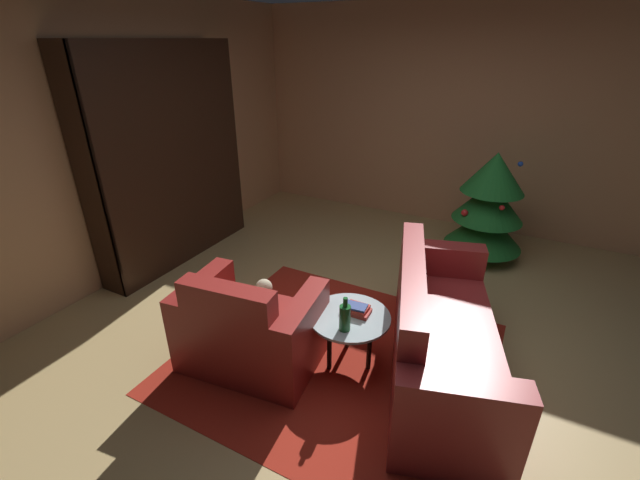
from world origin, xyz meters
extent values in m
plane|color=tan|center=(0.00, 0.00, 0.00)|extent=(6.72, 6.72, 0.00)
cube|color=tan|center=(0.00, 2.83, 1.34)|extent=(5.51, 0.06, 2.68)
cube|color=tan|center=(-2.73, 0.00, 1.34)|extent=(0.06, 5.72, 2.68)
cube|color=#A42518|center=(-0.18, -0.33, 0.00)|extent=(2.28, 2.07, 0.01)
cube|color=black|center=(-2.35, 0.42, 1.13)|extent=(0.03, 1.87, 2.25)
cube|color=black|center=(-2.51, 1.35, 1.13)|extent=(0.34, 0.02, 2.25)
cube|color=black|center=(-2.51, -0.50, 1.13)|extent=(0.34, 0.03, 2.25)
cube|color=black|center=(-2.51, 0.42, 0.01)|extent=(0.31, 1.82, 0.03)
cube|color=black|center=(-2.51, 0.42, 0.46)|extent=(0.31, 1.82, 0.03)
cube|color=black|center=(-2.51, 0.42, 0.90)|extent=(0.31, 1.82, 0.02)
cube|color=black|center=(-2.51, 0.42, 1.35)|extent=(0.31, 1.82, 0.02)
cube|color=black|center=(-2.51, 0.42, 1.80)|extent=(0.31, 1.82, 0.02)
cube|color=black|center=(-2.51, 0.42, 2.24)|extent=(0.31, 1.82, 0.03)
cube|color=black|center=(-2.63, 0.42, 0.83)|extent=(0.05, 1.14, 0.71)
cube|color=black|center=(-2.61, 0.42, 0.83)|extent=(0.03, 1.17, 0.74)
cube|color=#20537E|center=(-2.58, 1.28, 0.18)|extent=(0.17, 0.04, 0.31)
cube|color=#ABA38C|center=(-2.55, 1.24, 0.20)|extent=(0.23, 0.03, 0.35)
cube|color=#5A2525|center=(-2.56, 1.20, 0.17)|extent=(0.22, 0.04, 0.29)
cube|color=tan|center=(-2.58, 1.16, 0.20)|extent=(0.17, 0.03, 0.34)
cube|color=#472D35|center=(-2.54, 1.13, 0.19)|extent=(0.25, 0.03, 0.34)
cube|color=purple|center=(-2.56, 1.26, 1.48)|extent=(0.21, 0.05, 0.24)
cube|color=navy|center=(-2.57, 1.21, 1.52)|extent=(0.20, 0.03, 0.31)
cube|color=#2C8434|center=(-2.58, 1.17, 1.49)|extent=(0.18, 0.04, 0.26)
cube|color=tan|center=(-2.56, 1.13, 1.48)|extent=(0.21, 0.03, 0.24)
cube|color=#473E1A|center=(-2.55, 1.09, 1.54)|extent=(0.23, 0.03, 0.35)
cube|color=teal|center=(-2.54, 1.05, 1.49)|extent=(0.24, 0.04, 0.25)
cube|color=#B3A099|center=(-2.59, 1.31, 1.99)|extent=(0.16, 0.03, 0.35)
cube|color=#2C7135|center=(-2.57, 1.25, 1.94)|extent=(0.18, 0.05, 0.26)
cube|color=#B32B1F|center=(-2.58, 1.21, 1.96)|extent=(0.17, 0.03, 0.30)
cube|color=#8B4596|center=(-2.58, 1.17, 1.98)|extent=(0.17, 0.04, 0.34)
cube|color=#357445|center=(-2.56, 1.12, 1.97)|extent=(0.22, 0.04, 0.33)
cube|color=red|center=(-2.59, 1.08, 1.99)|extent=(0.16, 0.03, 0.36)
cube|color=#2D7033|center=(-2.56, 1.04, 1.97)|extent=(0.22, 0.03, 0.32)
cube|color=gold|center=(-2.55, 1.01, 1.98)|extent=(0.24, 0.04, 0.34)
cube|color=maroon|center=(-0.74, -0.64, 0.20)|extent=(0.75, 0.77, 0.40)
cube|color=maroon|center=(-0.71, -0.91, 0.61)|extent=(0.69, 0.23, 0.42)
cube|color=maroon|center=(-0.33, -0.60, 0.32)|extent=(0.24, 0.71, 0.63)
cube|color=maroon|center=(-1.15, -0.69, 0.32)|extent=(0.24, 0.71, 0.63)
ellipsoid|color=#BDB18F|center=(-0.76, -0.58, 0.49)|extent=(0.30, 0.21, 0.18)
sphere|color=#BDB18F|center=(-0.75, -0.45, 0.54)|extent=(0.13, 0.13, 0.13)
cube|color=maroon|center=(0.58, -0.12, 0.20)|extent=(1.08, 1.57, 0.41)
cube|color=maroon|center=(0.32, -0.20, 0.65)|extent=(0.55, 1.42, 0.48)
cube|color=maroon|center=(0.80, -0.89, 0.34)|extent=(0.72, 0.37, 0.67)
cube|color=maroon|center=(0.35, 0.65, 0.34)|extent=(0.72, 0.37, 0.67)
cylinder|color=black|center=(0.09, -0.33, 0.20)|extent=(0.04, 0.04, 0.41)
cylinder|color=black|center=(-0.16, -0.18, 0.20)|extent=(0.04, 0.04, 0.41)
cylinder|color=black|center=(-0.17, -0.47, 0.20)|extent=(0.04, 0.04, 0.41)
cylinder|color=silver|center=(-0.08, -0.33, 0.42)|extent=(0.60, 0.60, 0.02)
cube|color=#B4322C|center=(-0.05, -0.28, 0.44)|extent=(0.21, 0.14, 0.03)
cube|color=#B3281E|center=(-0.05, -0.27, 0.47)|extent=(0.17, 0.14, 0.02)
cube|color=navy|center=(-0.05, -0.28, 0.49)|extent=(0.17, 0.12, 0.02)
cylinder|color=#1D5B27|center=(-0.05, -0.49, 0.52)|extent=(0.08, 0.08, 0.19)
cylinder|color=#1D5B27|center=(-0.05, -0.49, 0.65)|extent=(0.03, 0.03, 0.07)
cylinder|color=brown|center=(0.55, 1.95, 0.07)|extent=(0.08, 0.08, 0.14)
cone|color=#1D6B29|center=(0.55, 1.95, 0.35)|extent=(0.83, 0.83, 0.42)
cone|color=#1D6B29|center=(0.55, 1.95, 0.67)|extent=(0.74, 0.74, 0.42)
cone|color=#1D6B29|center=(0.55, 1.95, 0.99)|extent=(0.65, 0.65, 0.42)
sphere|color=blue|center=(0.77, 2.10, 1.07)|extent=(0.06, 0.06, 0.06)
sphere|color=red|center=(0.34, 1.74, 0.58)|extent=(0.07, 0.07, 0.07)
sphere|color=red|center=(0.69, 1.69, 0.71)|extent=(0.06, 0.06, 0.06)
sphere|color=blue|center=(0.46, 2.28, 0.30)|extent=(0.07, 0.07, 0.07)
camera|label=1|loc=(0.89, -2.65, 2.25)|focal=23.46mm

